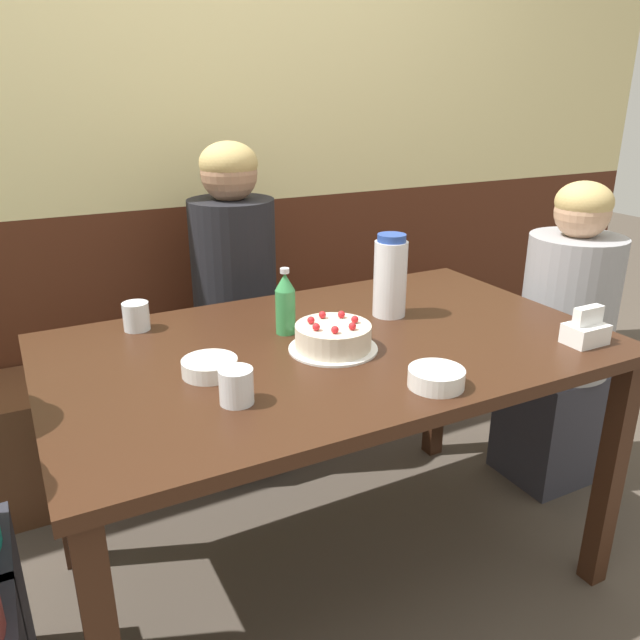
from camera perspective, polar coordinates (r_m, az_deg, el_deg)
ground_plane at (r=2.13m, az=0.86°, el=-21.80°), size 12.00×12.00×0.00m
back_wall at (r=2.56m, az=-10.68°, el=16.02°), size 4.80×0.04×2.50m
bench_seat at (r=2.63m, az=-7.78°, el=-6.99°), size 2.72×0.38×0.46m
dining_table at (r=1.74m, az=0.98°, el=-4.72°), size 1.52×0.91×0.78m
birthday_cake at (r=1.65m, az=1.21°, el=-1.60°), size 0.24×0.24×0.09m
water_pitcher at (r=1.89m, az=6.44°, el=3.99°), size 0.10×0.10×0.25m
soju_bottle at (r=1.74m, az=-3.19°, el=1.57°), size 0.06×0.06×0.19m
napkin_holder at (r=1.83m, az=23.13°, el=-0.86°), size 0.11×0.08×0.11m
bowl_soup_white at (r=1.48m, az=10.58°, el=-5.21°), size 0.13×0.13×0.04m
bowl_rice_small at (r=1.54m, az=-10.04°, el=-4.24°), size 0.14×0.14×0.04m
glass_water_tall at (r=1.86m, az=-16.46°, el=0.33°), size 0.08×0.08×0.08m
glass_tumbler_short at (r=1.38m, az=-7.66°, el=-6.01°), size 0.08×0.08×0.08m
person_pale_blue_shirt at (r=2.38m, az=-7.65°, el=-0.21°), size 0.31×0.34×1.26m
person_grey_tee at (r=2.46m, az=21.34°, el=-2.17°), size 0.34×0.33×1.14m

